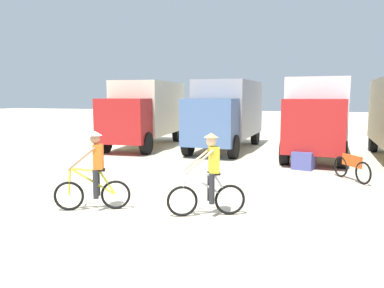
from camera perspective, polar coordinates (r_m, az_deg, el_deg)
name	(u,v)px	position (r m, az deg, el deg)	size (l,w,h in m)	color
ground_plane	(141,212)	(8.60, -7.90, -10.28)	(120.00, 120.00, 0.00)	beige
box_truck_cream_rv	(146,110)	(19.55, -7.05, 5.15)	(2.84, 6.90, 3.35)	beige
box_truck_grey_hauler	(227,111)	(18.40, 5.37, 5.05)	(2.59, 6.82, 3.35)	#9E9EA3
box_truck_avon_van	(317,113)	(17.11, 18.70, 4.53)	(2.69, 6.86, 3.35)	white
cyclist_orange_shirt	(94,174)	(8.75, -14.76, -4.42)	(1.61, 0.82, 1.82)	black
cyclist_cowboy_hat	(209,178)	(8.06, 2.63, -5.18)	(1.60, 0.82, 1.82)	black
bicycle_spare	(352,168)	(12.51, 23.30, -3.38)	(0.98, 1.49, 0.97)	black
supply_crate	(304,160)	(13.91, 16.78, -2.39)	(0.73, 0.71, 0.64)	#4C5199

